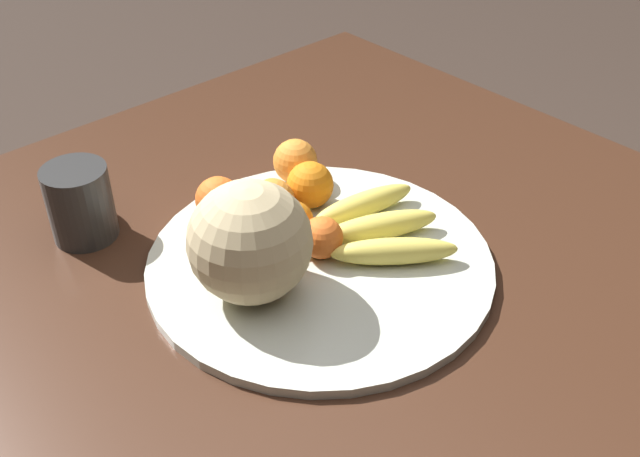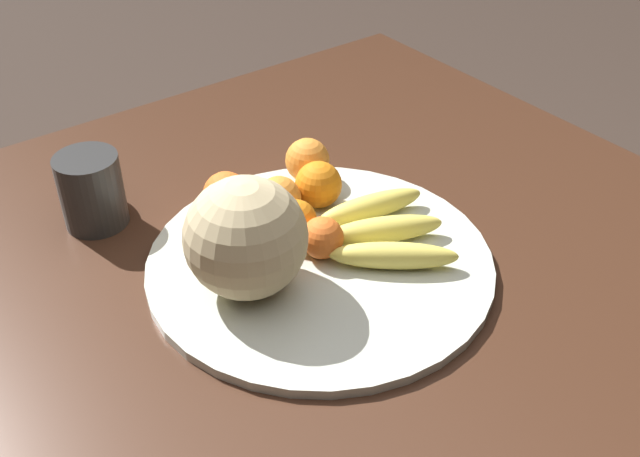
{
  "view_description": "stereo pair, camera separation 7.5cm",
  "coord_description": "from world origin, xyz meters",
  "px_view_note": "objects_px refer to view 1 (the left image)",
  "views": [
    {
      "loc": [
        -0.46,
        -0.57,
        1.35
      ],
      "look_at": [
        0.07,
        0.01,
        0.77
      ],
      "focal_mm": 42.0,
      "sensor_mm": 36.0,
      "label": 1
    },
    {
      "loc": [
        -0.4,
        -0.62,
        1.35
      ],
      "look_at": [
        0.07,
        0.01,
        0.77
      ],
      "focal_mm": 42.0,
      "sensor_mm": 36.0,
      "label": 2
    }
  ],
  "objects_px": {
    "orange_front_right": "(292,222)",
    "ceramic_mug": "(80,202)",
    "orange_side_extra": "(295,161)",
    "produce_tag": "(334,229)",
    "orange_mid_center": "(218,199)",
    "fruit_bowl": "(320,262)",
    "orange_back_left": "(248,224)",
    "melon": "(250,242)",
    "banana_bunch": "(378,227)",
    "orange_top_small": "(310,185)",
    "orange_front_left": "(273,201)",
    "kitchen_table": "(286,336)",
    "orange_back_right": "(322,238)"
  },
  "relations": [
    {
      "from": "orange_back_left",
      "to": "banana_bunch",
      "type": "bearing_deg",
      "value": -40.54
    },
    {
      "from": "orange_front_right",
      "to": "orange_back_right",
      "type": "relative_size",
      "value": 1.03
    },
    {
      "from": "melon",
      "to": "produce_tag",
      "type": "height_order",
      "value": "melon"
    },
    {
      "from": "orange_top_small",
      "to": "fruit_bowl",
      "type": "bearing_deg",
      "value": -125.77
    },
    {
      "from": "kitchen_table",
      "to": "ceramic_mug",
      "type": "relative_size",
      "value": 10.81
    },
    {
      "from": "orange_back_left",
      "to": "orange_top_small",
      "type": "xyz_separation_m",
      "value": [
        0.12,
        0.01,
        0.01
      ]
    },
    {
      "from": "orange_front_left",
      "to": "orange_front_right",
      "type": "xyz_separation_m",
      "value": [
        -0.01,
        -0.06,
        -0.0
      ]
    },
    {
      "from": "fruit_bowl",
      "to": "orange_back_left",
      "type": "bearing_deg",
      "value": 116.26
    },
    {
      "from": "orange_mid_center",
      "to": "orange_side_extra",
      "type": "relative_size",
      "value": 0.97
    },
    {
      "from": "melon",
      "to": "orange_front_left",
      "type": "bearing_deg",
      "value": 41.11
    },
    {
      "from": "banana_bunch",
      "to": "orange_mid_center",
      "type": "height_order",
      "value": "orange_mid_center"
    },
    {
      "from": "kitchen_table",
      "to": "melon",
      "type": "bearing_deg",
      "value": 155.32
    },
    {
      "from": "orange_front_left",
      "to": "orange_mid_center",
      "type": "xyz_separation_m",
      "value": [
        -0.06,
        0.05,
        0.0
      ]
    },
    {
      "from": "fruit_bowl",
      "to": "orange_side_extra",
      "type": "bearing_deg",
      "value": 58.76
    },
    {
      "from": "orange_front_right",
      "to": "orange_mid_center",
      "type": "xyz_separation_m",
      "value": [
        -0.05,
        0.11,
        0.0
      ]
    },
    {
      "from": "orange_front_right",
      "to": "ceramic_mug",
      "type": "height_order",
      "value": "ceramic_mug"
    },
    {
      "from": "produce_tag",
      "to": "kitchen_table",
      "type": "bearing_deg",
      "value": 152.15
    },
    {
      "from": "orange_top_small",
      "to": "orange_front_right",
      "type": "bearing_deg",
      "value": -147.39
    },
    {
      "from": "banana_bunch",
      "to": "orange_front_left",
      "type": "distance_m",
      "value": 0.15
    },
    {
      "from": "kitchen_table",
      "to": "orange_front_right",
      "type": "relative_size",
      "value": 22.52
    },
    {
      "from": "orange_back_right",
      "to": "orange_top_small",
      "type": "height_order",
      "value": "orange_top_small"
    },
    {
      "from": "kitchen_table",
      "to": "orange_top_small",
      "type": "height_order",
      "value": "orange_top_small"
    },
    {
      "from": "orange_top_small",
      "to": "ceramic_mug",
      "type": "height_order",
      "value": "ceramic_mug"
    },
    {
      "from": "orange_side_extra",
      "to": "ceramic_mug",
      "type": "xyz_separation_m",
      "value": [
        -0.3,
        0.11,
        0.01
      ]
    },
    {
      "from": "orange_back_left",
      "to": "produce_tag",
      "type": "relative_size",
      "value": 0.82
    },
    {
      "from": "orange_front_right",
      "to": "produce_tag",
      "type": "bearing_deg",
      "value": -20.16
    },
    {
      "from": "fruit_bowl",
      "to": "orange_back_left",
      "type": "height_order",
      "value": "orange_back_left"
    },
    {
      "from": "orange_front_left",
      "to": "orange_top_small",
      "type": "relative_size",
      "value": 0.93
    },
    {
      "from": "orange_front_right",
      "to": "ceramic_mug",
      "type": "distance_m",
      "value": 0.3
    },
    {
      "from": "fruit_bowl",
      "to": "orange_front_right",
      "type": "relative_size",
      "value": 7.83
    },
    {
      "from": "produce_tag",
      "to": "orange_side_extra",
      "type": "bearing_deg",
      "value": 25.89
    },
    {
      "from": "banana_bunch",
      "to": "ceramic_mug",
      "type": "relative_size",
      "value": 1.7
    },
    {
      "from": "melon",
      "to": "orange_top_small",
      "type": "bearing_deg",
      "value": 27.49
    },
    {
      "from": "orange_back_right",
      "to": "banana_bunch",
      "type": "bearing_deg",
      "value": -17.06
    },
    {
      "from": "banana_bunch",
      "to": "ceramic_mug",
      "type": "xyz_separation_m",
      "value": [
        -0.29,
        0.3,
        0.02
      ]
    },
    {
      "from": "orange_front_left",
      "to": "produce_tag",
      "type": "height_order",
      "value": "orange_front_left"
    },
    {
      "from": "melon",
      "to": "orange_side_extra",
      "type": "distance_m",
      "value": 0.27
    },
    {
      "from": "orange_side_extra",
      "to": "produce_tag",
      "type": "relative_size",
      "value": 0.98
    },
    {
      "from": "fruit_bowl",
      "to": "orange_side_extra",
      "type": "height_order",
      "value": "orange_side_extra"
    },
    {
      "from": "orange_front_left",
      "to": "orange_front_right",
      "type": "distance_m",
      "value": 0.06
    },
    {
      "from": "orange_top_small",
      "to": "banana_bunch",
      "type": "bearing_deg",
      "value": -83.73
    },
    {
      "from": "melon",
      "to": "orange_back_right",
      "type": "relative_size",
      "value": 2.69
    },
    {
      "from": "kitchen_table",
      "to": "orange_back_left",
      "type": "relative_size",
      "value": 23.36
    },
    {
      "from": "orange_front_left",
      "to": "orange_mid_center",
      "type": "relative_size",
      "value": 0.97
    },
    {
      "from": "orange_side_extra",
      "to": "produce_tag",
      "type": "bearing_deg",
      "value": -108.17
    },
    {
      "from": "orange_front_right",
      "to": "orange_mid_center",
      "type": "height_order",
      "value": "orange_mid_center"
    },
    {
      "from": "orange_back_right",
      "to": "orange_mid_center",
      "type": "bearing_deg",
      "value": 107.93
    },
    {
      "from": "banana_bunch",
      "to": "produce_tag",
      "type": "bearing_deg",
      "value": 143.29
    },
    {
      "from": "orange_back_left",
      "to": "produce_tag",
      "type": "height_order",
      "value": "orange_back_left"
    },
    {
      "from": "orange_back_right",
      "to": "melon",
      "type": "bearing_deg",
      "value": 177.43
    }
  ]
}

